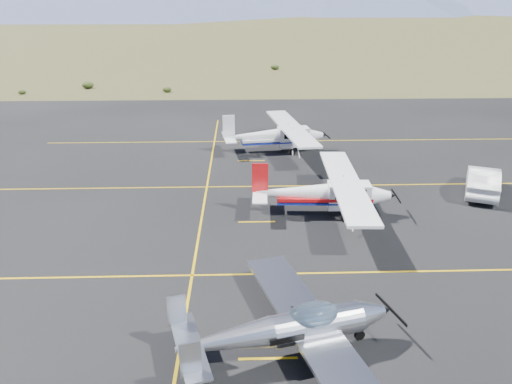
% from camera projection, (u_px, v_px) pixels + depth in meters
% --- Properties ---
extents(ground, '(1600.00, 1600.00, 0.00)m').
position_uv_depth(ground, '(338.00, 299.00, 20.00)').
color(ground, '#383D1C').
rests_on(ground, ground).
extents(apron, '(72.00, 72.00, 0.02)m').
position_uv_depth(apron, '(313.00, 225.00, 26.53)').
color(apron, black).
rests_on(apron, ground).
extents(aircraft_low_wing, '(7.50, 10.23, 2.22)m').
position_uv_depth(aircraft_low_wing, '(292.00, 328.00, 16.46)').
color(aircraft_low_wing, silver).
rests_on(aircraft_low_wing, apron).
extents(aircraft_cessna, '(6.92, 11.55, 2.92)m').
position_uv_depth(aircraft_cessna, '(324.00, 192.00, 27.50)').
color(aircraft_cessna, white).
rests_on(aircraft_cessna, apron).
extents(aircraft_plain, '(7.27, 12.04, 3.03)m').
position_uv_depth(aircraft_plain, '(276.00, 135.00, 38.98)').
color(aircraft_plain, white).
rests_on(aircraft_plain, apron).
extents(sedan, '(3.79, 5.46, 1.70)m').
position_uv_depth(sedan, '(483.00, 180.00, 30.57)').
color(sedan, silver).
rests_on(sedan, apron).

